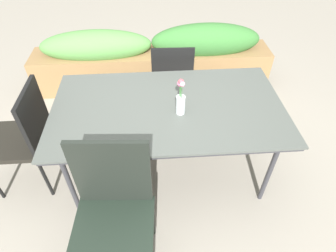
% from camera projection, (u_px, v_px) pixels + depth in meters
% --- Properties ---
extents(ground_plane, '(12.00, 12.00, 0.00)m').
position_uv_depth(ground_plane, '(160.00, 168.00, 2.67)').
color(ground_plane, gray).
extents(dining_table, '(1.78, 1.00, 0.75)m').
position_uv_depth(dining_table, '(168.00, 110.00, 2.19)').
color(dining_table, '#4C514C').
rests_on(dining_table, ground).
extents(chair_far_side, '(0.44, 0.44, 0.90)m').
position_uv_depth(chair_far_side, '(172.00, 77.00, 2.89)').
color(chair_far_side, black).
rests_on(chair_far_side, ground).
extents(chair_end_left, '(0.46, 0.46, 0.95)m').
position_uv_depth(chair_end_left, '(24.00, 134.00, 2.24)').
color(chair_end_left, black).
rests_on(chair_end_left, ground).
extents(chair_near_left, '(0.53, 0.53, 1.02)m').
position_uv_depth(chair_near_left, '(113.00, 210.00, 1.72)').
color(chair_near_left, black).
rests_on(chair_near_left, ground).
extents(flower_vase, '(0.07, 0.07, 0.29)m').
position_uv_depth(flower_vase, '(181.00, 99.00, 2.02)').
color(flower_vase, silver).
rests_on(flower_vase, dining_table).
extents(planter_box, '(2.86, 0.44, 0.79)m').
position_uv_depth(planter_box, '(153.00, 59.00, 3.44)').
color(planter_box, olive).
rests_on(planter_box, ground).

